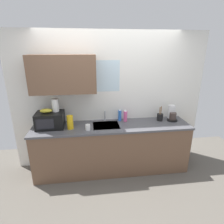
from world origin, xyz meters
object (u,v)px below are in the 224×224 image
Objects in this scene: microwave at (50,120)px; coffee_maker at (172,115)px; banana_bunch at (46,111)px; mug_white at (88,127)px; dish_soap_bottle_pink at (125,116)px; utensil_crock at (160,117)px; paper_towel_roll at (55,105)px; cereal_canister at (70,122)px; dish_soap_bottle_blue at (120,115)px.

microwave is 1.64× the size of coffee_maker.
banana_bunch reaches higher than mug_white.
utensil_crock is (0.65, -0.05, -0.04)m from dish_soap_bottle_pink.
utensil_crock is (1.88, 0.02, -0.31)m from paper_towel_roll.
coffee_maker is 1.21× the size of cereal_canister.
dish_soap_bottle_blue is (1.23, 0.17, -0.02)m from microwave.
paper_towel_roll reaches higher than cereal_canister.
mug_white is at bearing -149.09° from dish_soap_bottle_blue.
utensil_crock is at bearing 2.06° from microwave.
banana_bunch is at bearing -178.04° from utensil_crock.
dish_soap_bottle_pink is 1.00× the size of cereal_canister.
banana_bunch reaches higher than cereal_canister.
microwave is 1.34m from dish_soap_bottle_pink.
utensil_crock is (-0.23, 0.01, -0.03)m from coffee_maker.
banana_bunch is 1.40m from dish_soap_bottle_pink.
microwave is 0.27m from paper_towel_roll.
microwave is 0.67m from mug_white.
cereal_canister is (-0.89, -0.27, 0.01)m from dish_soap_bottle_blue.
mug_white is (0.63, -0.19, -0.09)m from microwave.
utensil_crock is (1.35, 0.26, 0.02)m from mug_white.
microwave is 1.99m from utensil_crock.
paper_towel_roll is at bearing -179.77° from coffee_maker.
banana_bunch is at bearing 164.46° from mug_white.
microwave is at bearing 163.87° from cereal_canister.
microwave reaches higher than dish_soap_bottle_blue.
microwave is 0.18m from banana_bunch.
dish_soap_bottle_blue is at bearing 30.91° from mug_white.
microwave is 2.22m from coffee_maker.
utensil_crock is (1.64, 0.17, -0.05)m from cereal_canister.
microwave is at bearing -174.84° from dish_soap_bottle_pink.
cereal_canister is (-0.99, -0.22, 0.01)m from dish_soap_bottle_pink.
dish_soap_bottle_pink is (1.33, 0.12, -0.03)m from microwave.
banana_bunch reaches higher than dish_soap_bottle_pink.
paper_towel_roll is 1.26m from dish_soap_bottle_pink.
banana_bunch is 0.75m from mug_white.
coffee_maker is at bearing 1.48° from banana_bunch.
utensil_crock reaches higher than coffee_maker.
utensil_crock reaches higher than dish_soap_bottle_blue.
utensil_crock is (1.99, 0.07, -0.06)m from microwave.
cereal_canister is (0.34, -0.10, -0.02)m from microwave.
dish_soap_bottle_blue is 0.76m from utensil_crock.
coffee_maker is at bearing -6.45° from dish_soap_bottle_blue.
banana_bunch is (-0.05, 0.00, 0.17)m from microwave.
microwave is 0.35m from cereal_canister.
paper_towel_roll reaches higher than banana_bunch.
dish_soap_bottle_pink is 0.82× the size of utensil_crock.
dish_soap_bottle_blue is (1.28, 0.17, -0.19)m from banana_bunch.
dish_soap_bottle_blue is (-0.98, 0.11, 0.01)m from coffee_maker.
paper_towel_roll is 1.17m from dish_soap_bottle_blue.
coffee_maker is 0.99m from dish_soap_bottle_blue.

